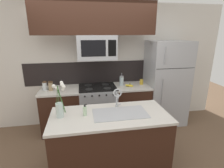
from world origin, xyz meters
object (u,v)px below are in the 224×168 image
at_px(storage_jar_tall, 45,86).
at_px(coffee_tin, 141,82).
at_px(flower_vase, 60,105).
at_px(stove_range, 98,107).
at_px(microwave, 97,47).
at_px(banana_bunch, 130,85).
at_px(refrigerator, 165,83).
at_px(dish_soap_bottle, 85,111).
at_px(storage_jar_medium, 51,86).
at_px(sink_faucet, 117,95).
at_px(french_press, 122,81).

height_order(storage_jar_tall, coffee_tin, storage_jar_tall).
xyz_separation_m(coffee_tin, flower_vase, (-1.59, -1.24, 0.11)).
bearing_deg(stove_range, storage_jar_tall, 179.14).
distance_m(microwave, banana_bunch, 1.04).
distance_m(stove_range, coffee_tin, 1.09).
xyz_separation_m(refrigerator, dish_soap_bottle, (-1.81, -1.24, 0.06)).
bearing_deg(banana_bunch, dish_soap_bottle, -129.76).
height_order(stove_range, storage_jar_tall, storage_jar_tall).
bearing_deg(storage_jar_medium, stove_range, 1.96).
xyz_separation_m(storage_jar_medium, flower_vase, (0.29, -1.16, 0.07)).
relative_size(stove_range, banana_bunch, 4.89).
bearing_deg(banana_bunch, storage_jar_medium, 178.96).
xyz_separation_m(refrigerator, storage_jar_medium, (-2.43, -0.05, 0.08)).
height_order(microwave, banana_bunch, microwave).
relative_size(stove_range, microwave, 1.25).
height_order(microwave, dish_soap_bottle, microwave).
bearing_deg(microwave, refrigerator, 1.54).
xyz_separation_m(microwave, storage_jar_tall, (-1.04, 0.04, -0.73)).
relative_size(storage_jar_medium, banana_bunch, 0.95).
xyz_separation_m(stove_range, banana_bunch, (0.67, -0.06, 0.47)).
bearing_deg(flower_vase, sink_faucet, 10.44).
xyz_separation_m(storage_jar_tall, sink_faucet, (1.23, -1.06, 0.11)).
distance_m(stove_range, dish_soap_bottle, 1.35).
bearing_deg(dish_soap_bottle, storage_jar_medium, 117.67).
distance_m(storage_jar_medium, banana_bunch, 1.59).
bearing_deg(microwave, french_press, 8.81).
relative_size(dish_soap_bottle, flower_vase, 0.35).
xyz_separation_m(storage_jar_medium, coffee_tin, (1.88, 0.08, -0.04)).
bearing_deg(refrigerator, storage_jar_tall, -179.90).
xyz_separation_m(stove_range, dish_soap_bottle, (-0.29, -1.22, 0.52)).
bearing_deg(banana_bunch, flower_vase, -138.65).
relative_size(storage_jar_tall, french_press, 0.64).
xyz_separation_m(microwave, sink_faucet, (0.20, -1.02, -0.62)).
relative_size(storage_jar_medium, flower_vase, 0.38).
bearing_deg(storage_jar_tall, refrigerator, 0.10).
height_order(french_press, flower_vase, flower_vase).
bearing_deg(refrigerator, banana_bunch, -174.63).
relative_size(stove_range, french_press, 3.48).
distance_m(french_press, sink_faucet, 1.16).
bearing_deg(dish_soap_bottle, stove_range, 76.44).
xyz_separation_m(french_press, sink_faucet, (-0.33, -1.10, 0.10)).
height_order(dish_soap_bottle, flower_vase, flower_vase).
xyz_separation_m(storage_jar_medium, dish_soap_bottle, (0.62, -1.19, -0.02)).
distance_m(microwave, french_press, 0.89).
height_order(stove_range, french_press, french_press).
bearing_deg(sink_faucet, storage_jar_medium, 137.61).
relative_size(sink_faucet, dish_soap_bottle, 1.85).
height_order(microwave, flower_vase, microwave).
bearing_deg(flower_vase, french_press, 47.66).
distance_m(storage_jar_medium, dish_soap_bottle, 1.34).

